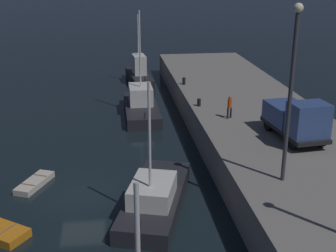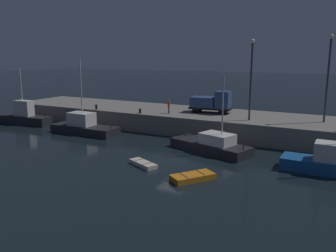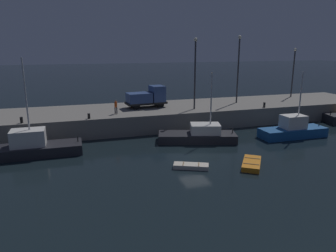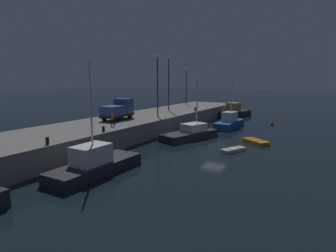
{
  "view_description": "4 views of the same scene",
  "coord_description": "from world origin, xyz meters",
  "px_view_note": "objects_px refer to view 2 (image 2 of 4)",
  "views": [
    {
      "loc": [
        23.06,
        2.02,
        12.18
      ],
      "look_at": [
        -5.38,
        5.67,
        1.96
      ],
      "focal_mm": 48.16,
      "sensor_mm": 36.0,
      "label": 1
    },
    {
      "loc": [
        13.31,
        -26.19,
        9.08
      ],
      "look_at": [
        -3.01,
        4.6,
        1.92
      ],
      "focal_mm": 37.04,
      "sensor_mm": 36.0,
      "label": 2
    },
    {
      "loc": [
        -10.4,
        -25.27,
        9.73
      ],
      "look_at": [
        -1.68,
        3.09,
        2.17
      ],
      "focal_mm": 33.61,
      "sensor_mm": 36.0,
      "label": 3
    },
    {
      "loc": [
        -30.0,
        -11.86,
        7.6
      ],
      "look_at": [
        -2.45,
        4.66,
        2.2
      ],
      "focal_mm": 30.66,
      "sensor_mm": 36.0,
      "label": 4
    }
  ],
  "objects_px": {
    "lamp_post_west": "(251,74)",
    "utility_truck": "(212,102)",
    "fishing_boat_blue": "(84,126)",
    "dockworker": "(169,106)",
    "bollard_east": "(96,107)",
    "fishing_trawler_red": "(212,145)",
    "rowboat_white_mid": "(143,164)",
    "lamp_post_east": "(328,72)",
    "dinghy_orange_near": "(193,177)",
    "fishing_boat_orange": "(25,117)",
    "bollard_west": "(140,111)",
    "fishing_boat_white": "(331,163)"
  },
  "relations": [
    {
      "from": "lamp_post_west",
      "to": "utility_truck",
      "type": "relative_size",
      "value": 1.63
    },
    {
      "from": "fishing_boat_blue",
      "to": "dockworker",
      "type": "relative_size",
      "value": 5.47
    },
    {
      "from": "fishing_boat_blue",
      "to": "bollard_east",
      "type": "relative_size",
      "value": 14.11
    },
    {
      "from": "fishing_trawler_red",
      "to": "rowboat_white_mid",
      "type": "height_order",
      "value": "fishing_trawler_red"
    },
    {
      "from": "utility_truck",
      "to": "lamp_post_east",
      "type": "bearing_deg",
      "value": -1.27
    },
    {
      "from": "dinghy_orange_near",
      "to": "rowboat_white_mid",
      "type": "relative_size",
      "value": 1.15
    },
    {
      "from": "rowboat_white_mid",
      "to": "lamp_post_west",
      "type": "relative_size",
      "value": 0.36
    },
    {
      "from": "fishing_boat_orange",
      "to": "bollard_west",
      "type": "relative_size",
      "value": 13.62
    },
    {
      "from": "fishing_boat_blue",
      "to": "utility_truck",
      "type": "bearing_deg",
      "value": 33.53
    },
    {
      "from": "lamp_post_east",
      "to": "bollard_east",
      "type": "distance_m",
      "value": 27.3
    },
    {
      "from": "dinghy_orange_near",
      "to": "lamp_post_east",
      "type": "xyz_separation_m",
      "value": [
        7.57,
        16.45,
        7.13
      ]
    },
    {
      "from": "fishing_boat_blue",
      "to": "dockworker",
      "type": "xyz_separation_m",
      "value": [
        8.4,
        5.54,
        2.29
      ]
    },
    {
      "from": "fishing_trawler_red",
      "to": "utility_truck",
      "type": "xyz_separation_m",
      "value": [
        -3.38,
        8.91,
        2.81
      ]
    },
    {
      "from": "fishing_trawler_red",
      "to": "utility_truck",
      "type": "distance_m",
      "value": 9.94
    },
    {
      "from": "utility_truck",
      "to": "fishing_boat_orange",
      "type": "bearing_deg",
      "value": -161.39
    },
    {
      "from": "lamp_post_east",
      "to": "bollard_west",
      "type": "xyz_separation_m",
      "value": [
        -19.94,
        -4.19,
        -4.85
      ]
    },
    {
      "from": "dinghy_orange_near",
      "to": "bollard_east",
      "type": "xyz_separation_m",
      "value": [
        -18.96,
        12.18,
        2.31
      ]
    },
    {
      "from": "fishing_trawler_red",
      "to": "fishing_boat_white",
      "type": "distance_m",
      "value": 10.57
    },
    {
      "from": "lamp_post_west",
      "to": "utility_truck",
      "type": "bearing_deg",
      "value": 152.27
    },
    {
      "from": "fishing_trawler_red",
      "to": "fishing_boat_blue",
      "type": "relative_size",
      "value": 0.96
    },
    {
      "from": "dinghy_orange_near",
      "to": "fishing_boat_white",
      "type": "bearing_deg",
      "value": 35.12
    },
    {
      "from": "fishing_boat_blue",
      "to": "lamp_post_east",
      "type": "xyz_separation_m",
      "value": [
        25.24,
        8.21,
        6.5
      ]
    },
    {
      "from": "fishing_trawler_red",
      "to": "fishing_boat_orange",
      "type": "height_order",
      "value": "fishing_boat_orange"
    },
    {
      "from": "rowboat_white_mid",
      "to": "lamp_post_east",
      "type": "relative_size",
      "value": 0.34
    },
    {
      "from": "fishing_boat_orange",
      "to": "bollard_east",
      "type": "bearing_deg",
      "value": 19.7
    },
    {
      "from": "fishing_boat_white",
      "to": "lamp_post_west",
      "type": "bearing_deg",
      "value": 138.28
    },
    {
      "from": "lamp_post_west",
      "to": "lamp_post_east",
      "type": "distance_m",
      "value": 7.61
    },
    {
      "from": "fishing_boat_orange",
      "to": "lamp_post_west",
      "type": "height_order",
      "value": "lamp_post_west"
    },
    {
      "from": "fishing_boat_white",
      "to": "rowboat_white_mid",
      "type": "distance_m",
      "value": 14.94
    },
    {
      "from": "lamp_post_east",
      "to": "utility_truck",
      "type": "relative_size",
      "value": 1.7
    },
    {
      "from": "dinghy_orange_near",
      "to": "utility_truck",
      "type": "relative_size",
      "value": 0.66
    },
    {
      "from": "fishing_boat_orange",
      "to": "lamp_post_east",
      "type": "height_order",
      "value": "lamp_post_east"
    },
    {
      "from": "fishing_boat_blue",
      "to": "fishing_boat_orange",
      "type": "height_order",
      "value": "fishing_boat_blue"
    },
    {
      "from": "fishing_trawler_red",
      "to": "lamp_post_west",
      "type": "xyz_separation_m",
      "value": [
        1.87,
        6.15,
        6.44
      ]
    },
    {
      "from": "fishing_boat_white",
      "to": "lamp_post_west",
      "type": "xyz_separation_m",
      "value": [
        -8.59,
        7.66,
        6.29
      ]
    },
    {
      "from": "fishing_boat_white",
      "to": "utility_truck",
      "type": "xyz_separation_m",
      "value": [
        -13.84,
        10.42,
        2.66
      ]
    },
    {
      "from": "fishing_trawler_red",
      "to": "dockworker",
      "type": "distance_m",
      "value": 10.11
    },
    {
      "from": "lamp_post_east",
      "to": "utility_truck",
      "type": "xyz_separation_m",
      "value": [
        -12.44,
        0.28,
        -3.84
      ]
    },
    {
      "from": "utility_truck",
      "to": "bollard_east",
      "type": "bearing_deg",
      "value": -162.13
    },
    {
      "from": "bollard_west",
      "to": "lamp_post_west",
      "type": "bearing_deg",
      "value": 7.63
    },
    {
      "from": "fishing_trawler_red",
      "to": "lamp_post_west",
      "type": "bearing_deg",
      "value": 73.12
    },
    {
      "from": "utility_truck",
      "to": "bollard_west",
      "type": "relative_size",
      "value": 9.29
    },
    {
      "from": "dinghy_orange_near",
      "to": "lamp_post_west",
      "type": "distance_m",
      "value": 15.59
    },
    {
      "from": "fishing_boat_orange",
      "to": "utility_truck",
      "type": "relative_size",
      "value": 1.47
    },
    {
      "from": "fishing_boat_blue",
      "to": "lamp_post_west",
      "type": "xyz_separation_m",
      "value": [
        18.05,
        5.72,
        6.29
      ]
    },
    {
      "from": "rowboat_white_mid",
      "to": "fishing_boat_blue",
      "type": "bearing_deg",
      "value": 150.45
    },
    {
      "from": "bollard_west",
      "to": "fishing_boat_orange",
      "type": "bearing_deg",
      "value": -167.85
    },
    {
      "from": "fishing_boat_white",
      "to": "bollard_west",
      "type": "xyz_separation_m",
      "value": [
        -21.34,
        5.95,
        1.65
      ]
    },
    {
      "from": "fishing_trawler_red",
      "to": "fishing_boat_white",
      "type": "relative_size",
      "value": 1.13
    },
    {
      "from": "utility_truck",
      "to": "dinghy_orange_near",
      "type": "bearing_deg",
      "value": -73.77
    }
  ]
}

